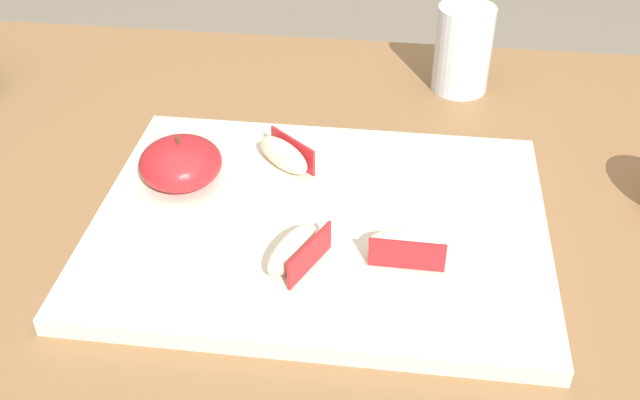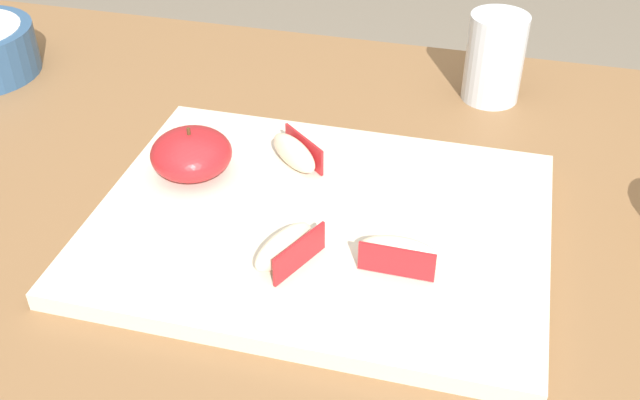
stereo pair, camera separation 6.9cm
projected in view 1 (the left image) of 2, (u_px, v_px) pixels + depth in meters
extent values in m
cube|color=brown|center=(309.00, 223.00, 0.75)|extent=(1.29, 0.78, 0.03)
cube|color=brown|center=(0.00, 253.00, 1.30)|extent=(0.06, 0.06, 0.74)
cube|color=beige|center=(320.00, 225.00, 0.71)|extent=(0.42, 0.32, 0.02)
ellipsoid|color=#B21E23|center=(181.00, 163.00, 0.74)|extent=(0.08, 0.08, 0.04)
cylinder|color=#4C3319|center=(178.00, 142.00, 0.72)|extent=(0.00, 0.00, 0.01)
ellipsoid|color=beige|center=(283.00, 155.00, 0.76)|extent=(0.07, 0.06, 0.03)
cube|color=#B21E23|center=(293.00, 151.00, 0.77)|extent=(0.05, 0.04, 0.03)
ellipsoid|color=beige|center=(298.00, 250.00, 0.64)|extent=(0.05, 0.07, 0.03)
cube|color=#B21E23|center=(310.00, 255.00, 0.64)|extent=(0.03, 0.06, 0.03)
ellipsoid|color=beige|center=(408.00, 246.00, 0.65)|extent=(0.07, 0.02, 0.03)
cube|color=#B21E23|center=(407.00, 255.00, 0.64)|extent=(0.07, 0.00, 0.03)
cylinder|color=silver|center=(463.00, 49.00, 0.91)|extent=(0.07, 0.07, 0.10)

